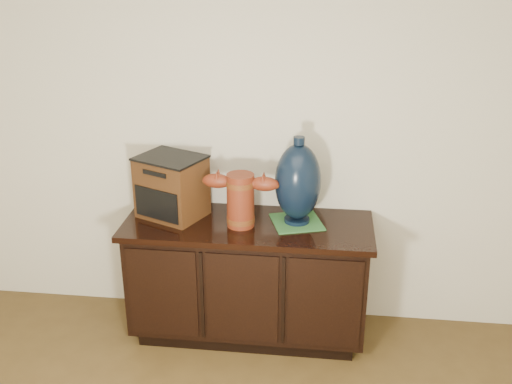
# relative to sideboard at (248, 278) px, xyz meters

# --- Properties ---
(sideboard) EXTENTS (1.46, 0.56, 0.75)m
(sideboard) POSITION_rel_sideboard_xyz_m (0.00, 0.00, 0.00)
(sideboard) COLOR black
(sideboard) RESTS_ON ground
(terracotta_vessel) EXTENTS (0.45, 0.17, 0.32)m
(terracotta_vessel) POSITION_rel_sideboard_xyz_m (-0.04, -0.03, 0.55)
(terracotta_vessel) COLOR maroon
(terracotta_vessel) RESTS_ON sideboard
(tv_radio) EXTENTS (0.46, 0.42, 0.37)m
(tv_radio) POSITION_rel_sideboard_xyz_m (-0.46, 0.06, 0.55)
(tv_radio) COLOR #422510
(tv_radio) RESTS_ON sideboard
(green_mat) EXTENTS (0.35, 0.35, 0.01)m
(green_mat) POSITION_rel_sideboard_xyz_m (0.28, 0.04, 0.37)
(green_mat) COLOR #2F6931
(green_mat) RESTS_ON sideboard
(lamp_base) EXTENTS (0.33, 0.33, 0.52)m
(lamp_base) POSITION_rel_sideboard_xyz_m (0.28, 0.04, 0.62)
(lamp_base) COLOR black
(lamp_base) RESTS_ON green_mat
(spray_can) EXTENTS (0.06, 0.06, 0.18)m
(spray_can) POSITION_rel_sideboard_xyz_m (-0.08, 0.19, 0.46)
(spray_can) COLOR #5C0F16
(spray_can) RESTS_ON sideboard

